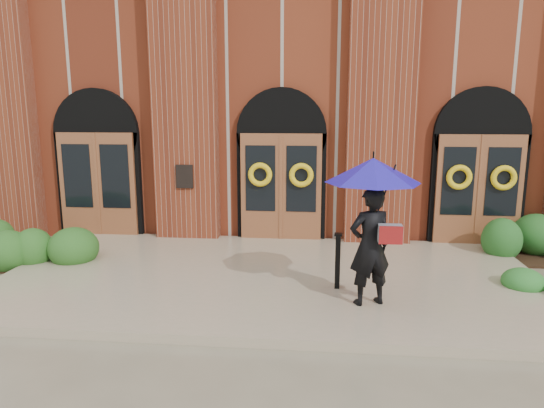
# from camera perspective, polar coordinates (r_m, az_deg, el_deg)

# --- Properties ---
(ground) EXTENTS (90.00, 90.00, 0.00)m
(ground) POSITION_cam_1_polar(r_m,az_deg,el_deg) (9.15, -0.35, -9.36)
(ground) COLOR gray
(ground) RESTS_ON ground
(landing) EXTENTS (10.00, 5.30, 0.15)m
(landing) POSITION_cam_1_polar(r_m,az_deg,el_deg) (9.27, -0.25, -8.61)
(landing) COLOR tan
(landing) RESTS_ON ground
(church_building) EXTENTS (16.20, 12.53, 7.00)m
(church_building) POSITION_cam_1_polar(r_m,az_deg,el_deg) (17.34, 2.73, 12.09)
(church_building) COLOR maroon
(church_building) RESTS_ON ground
(man_with_umbrella) EXTENTS (1.89, 1.89, 2.33)m
(man_with_umbrella) POSITION_cam_1_polar(r_m,az_deg,el_deg) (7.58, 11.67, 0.07)
(man_with_umbrella) COLOR black
(man_with_umbrella) RESTS_ON landing
(metal_post) EXTENTS (0.14, 0.14, 0.98)m
(metal_post) POSITION_cam_1_polar(r_m,az_deg,el_deg) (8.44, 7.74, -6.50)
(metal_post) COLOR black
(metal_post) RESTS_ON landing
(hedge_wall_left) EXTENTS (3.05, 1.22, 0.78)m
(hedge_wall_left) POSITION_cam_1_polar(r_m,az_deg,el_deg) (11.45, -26.86, -4.34)
(hedge_wall_left) COLOR #25521B
(hedge_wall_left) RESTS_ON ground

